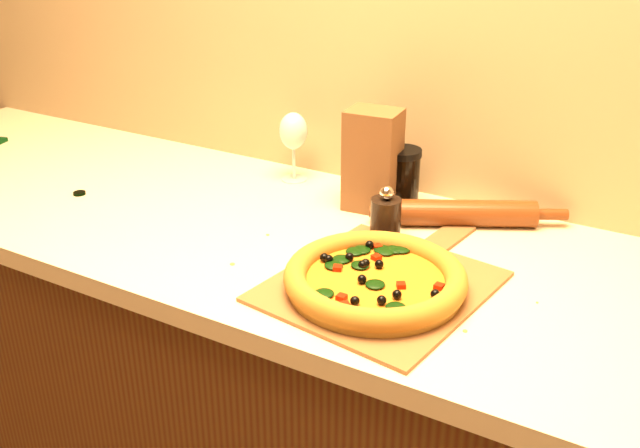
{
  "coord_description": "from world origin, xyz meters",
  "views": [
    {
      "loc": [
        0.55,
        0.33,
        1.52
      ],
      "look_at": [
        -0.05,
        1.38,
        0.96
      ],
      "focal_mm": 40.0,
      "sensor_mm": 36.0,
      "label": 1
    }
  ],
  "objects": [
    {
      "name": "pizza",
      "position": [
        0.11,
        1.29,
        0.93
      ],
      "size": [
        0.31,
        0.31,
        0.04
      ],
      "color": "#C08C30",
      "rests_on": "pizza_peel"
    },
    {
      "name": "bottle_cap",
      "position": [
        -0.67,
        1.35,
        0.9
      ],
      "size": [
        0.04,
        0.04,
        0.01
      ],
      "primitive_type": "cylinder",
      "rotation": [
        0.0,
        0.0,
        -0.35
      ],
      "color": "black",
      "rests_on": "countertop"
    },
    {
      "name": "pizza_peel",
      "position": [
        0.11,
        1.33,
        0.9
      ],
      "size": [
        0.38,
        0.52,
        0.01
      ],
      "rotation": [
        0.0,
        0.0,
        -0.13
      ],
      "color": "brown",
      "rests_on": "countertop"
    },
    {
      "name": "countertop",
      "position": [
        0.0,
        1.43,
        0.88
      ],
      "size": [
        2.84,
        0.68,
        0.04
      ],
      "primitive_type": "cube",
      "color": "beige",
      "rests_on": "cabinet"
    },
    {
      "name": "rolling_pin",
      "position": [
        0.15,
        1.63,
        0.93
      ],
      "size": [
        0.37,
        0.21,
        0.06
      ],
      "rotation": [
        0.0,
        0.0,
        0.49
      ],
      "color": "#552A0E",
      "rests_on": "countertop"
    },
    {
      "name": "cabinet",
      "position": [
        0.0,
        1.43,
        0.43
      ],
      "size": [
        2.8,
        0.65,
        0.86
      ],
      "primitive_type": "cube",
      "color": "#4A210F",
      "rests_on": "ground"
    },
    {
      "name": "wine_glass",
      "position": [
        -0.29,
        1.67,
        1.02
      ],
      "size": [
        0.07,
        0.07,
        0.16
      ],
      "color": "silver",
      "rests_on": "countertop"
    },
    {
      "name": "paper_bag",
      "position": [
        -0.06,
        1.62,
        1.01
      ],
      "size": [
        0.12,
        0.1,
        0.22
      ],
      "primitive_type": "cube",
      "rotation": [
        0.0,
        0.0,
        0.09
      ],
      "color": "brown",
      "rests_on": "countertop"
    },
    {
      "name": "pepper_grinder",
      "position": [
        0.03,
        1.49,
        0.95
      ],
      "size": [
        0.06,
        0.06,
        0.11
      ],
      "color": "black",
      "rests_on": "countertop"
    },
    {
      "name": "dark_jar",
      "position": [
        -0.01,
        1.66,
        0.97
      ],
      "size": [
        0.08,
        0.08,
        0.13
      ],
      "color": "black",
      "rests_on": "countertop"
    }
  ]
}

